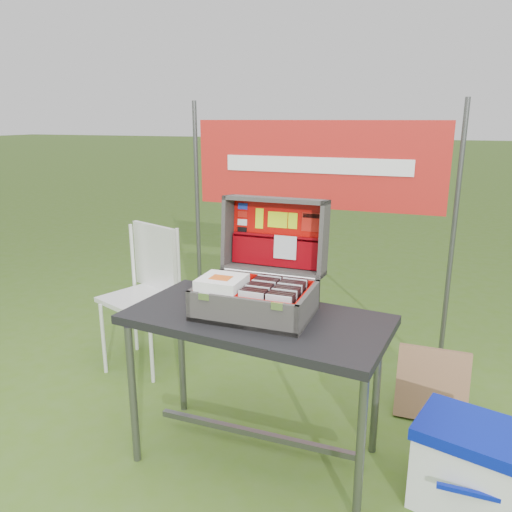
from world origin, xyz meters
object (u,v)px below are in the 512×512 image
at_px(cooler, 470,467).
at_px(chair, 140,300).
at_px(table, 256,388).
at_px(suitcase, 260,259).
at_px(cardboard_box, 432,385).

height_order(cooler, chair, chair).
distance_m(table, suitcase, 0.61).
height_order(chair, cardboard_box, chair).
bearing_deg(suitcase, cardboard_box, 35.80).
height_order(suitcase, cardboard_box, suitcase).
relative_size(chair, cardboard_box, 2.33).
height_order(cooler, cardboard_box, cardboard_box).
height_order(table, cooler, table).
bearing_deg(cardboard_box, chair, -179.20).
xyz_separation_m(table, suitcase, (-0.01, 0.07, 0.61)).
xyz_separation_m(suitcase, cooler, (0.96, -0.07, -0.78)).
xyz_separation_m(chair, cardboard_box, (1.80, 0.03, -0.26)).
height_order(table, suitcase, suitcase).
relative_size(table, suitcase, 2.24).
distance_m(suitcase, chair, 1.26).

